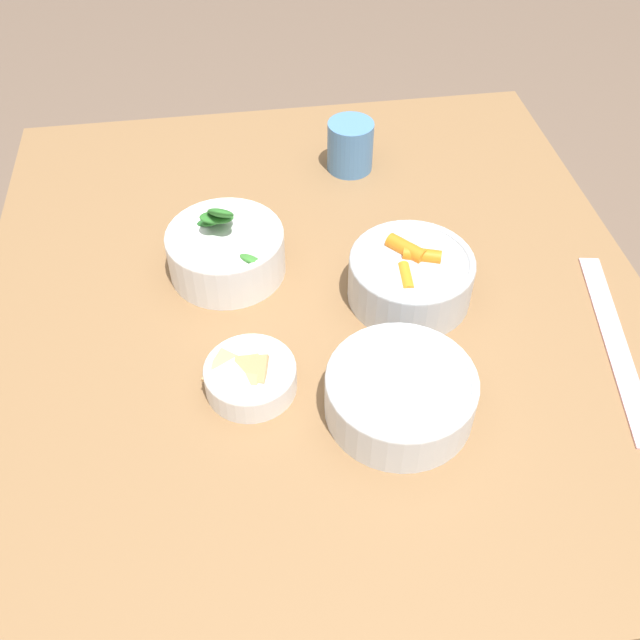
{
  "coord_description": "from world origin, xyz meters",
  "views": [
    {
      "loc": [
        0.69,
        -0.1,
        1.44
      ],
      "look_at": [
        0.08,
        -0.01,
        0.79
      ],
      "focal_mm": 40.0,
      "sensor_mm": 36.0,
      "label": 1
    }
  ],
  "objects_px": {
    "bowl_carrots": "(411,276)",
    "bowl_greens": "(226,250)",
    "bowl_beans_hotdog": "(400,395)",
    "cup": "(350,146)",
    "ruler": "(615,343)",
    "bowl_cookies": "(250,376)"
  },
  "relations": [
    {
      "from": "cup",
      "to": "ruler",
      "type": "bearing_deg",
      "value": 31.67
    },
    {
      "from": "bowl_beans_hotdog",
      "to": "cup",
      "type": "xyz_separation_m",
      "value": [
        -0.5,
        0.03,
        0.01
      ]
    },
    {
      "from": "bowl_carrots",
      "to": "bowl_cookies",
      "type": "height_order",
      "value": "bowl_carrots"
    },
    {
      "from": "bowl_greens",
      "to": "bowl_beans_hotdog",
      "type": "relative_size",
      "value": 0.93
    },
    {
      "from": "ruler",
      "to": "cup",
      "type": "height_order",
      "value": "cup"
    },
    {
      "from": "bowl_greens",
      "to": "cup",
      "type": "distance_m",
      "value": 0.31
    },
    {
      "from": "bowl_carrots",
      "to": "ruler",
      "type": "height_order",
      "value": "bowl_carrots"
    },
    {
      "from": "bowl_carrots",
      "to": "cup",
      "type": "distance_m",
      "value": 0.31
    },
    {
      "from": "bowl_greens",
      "to": "bowl_beans_hotdog",
      "type": "bearing_deg",
      "value": 33.89
    },
    {
      "from": "bowl_beans_hotdog",
      "to": "bowl_cookies",
      "type": "distance_m",
      "value": 0.18
    },
    {
      "from": "bowl_greens",
      "to": "ruler",
      "type": "relative_size",
      "value": 0.5
    },
    {
      "from": "bowl_greens",
      "to": "ruler",
      "type": "distance_m",
      "value": 0.53
    },
    {
      "from": "bowl_cookies",
      "to": "bowl_greens",
      "type": "bearing_deg",
      "value": -175.97
    },
    {
      "from": "bowl_greens",
      "to": "bowl_beans_hotdog",
      "type": "height_order",
      "value": "bowl_greens"
    },
    {
      "from": "bowl_cookies",
      "to": "ruler",
      "type": "height_order",
      "value": "bowl_cookies"
    },
    {
      "from": "bowl_beans_hotdog",
      "to": "cup",
      "type": "height_order",
      "value": "cup"
    },
    {
      "from": "bowl_beans_hotdog",
      "to": "bowl_cookies",
      "type": "xyz_separation_m",
      "value": [
        -0.06,
        -0.17,
        -0.01
      ]
    },
    {
      "from": "ruler",
      "to": "cup",
      "type": "bearing_deg",
      "value": -148.33
    },
    {
      "from": "bowl_greens",
      "to": "cup",
      "type": "height_order",
      "value": "bowl_greens"
    },
    {
      "from": "bowl_carrots",
      "to": "bowl_beans_hotdog",
      "type": "relative_size",
      "value": 0.95
    },
    {
      "from": "bowl_carrots",
      "to": "bowl_greens",
      "type": "height_order",
      "value": "bowl_greens"
    },
    {
      "from": "bowl_carrots",
      "to": "bowl_cookies",
      "type": "bearing_deg",
      "value": -60.71
    }
  ]
}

